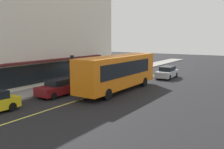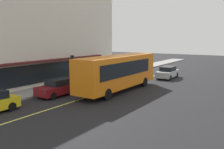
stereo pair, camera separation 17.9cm
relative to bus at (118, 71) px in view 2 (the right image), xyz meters
The scene contains 10 objects.
ground 2.84m from the bus, 150.98° to the left, with size 120.00×120.00×0.00m, color black.
sidewalk 6.91m from the bus, 105.53° to the left, with size 80.00×3.06×0.15m, color gray.
lane_centre_stripe 2.84m from the bus, 150.98° to the left, with size 36.00×0.16×0.01m, color #D8D14C.
storefront_building 13.32m from the bus, 94.32° to the left, with size 23.86×9.77×13.00m.
bus is the anchor object (origin of this frame).
traffic_light 5.58m from the bus, 94.84° to the left, with size 0.30×0.52×3.20m.
car_silver 10.39m from the bus, ahead, with size 4.35×1.97×1.52m.
car_maroon 5.87m from the bus, 141.16° to the left, with size 4.38×2.02×1.52m.
pedestrian_mid_block 8.51m from the bus, 56.84° to the left, with size 0.34×0.34×1.82m.
pedestrian_at_corner 11.38m from the bus, 39.88° to the left, with size 0.34×0.34×1.61m.
Camera 2 is at (-18.40, -13.41, 5.22)m, focal length 39.15 mm.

